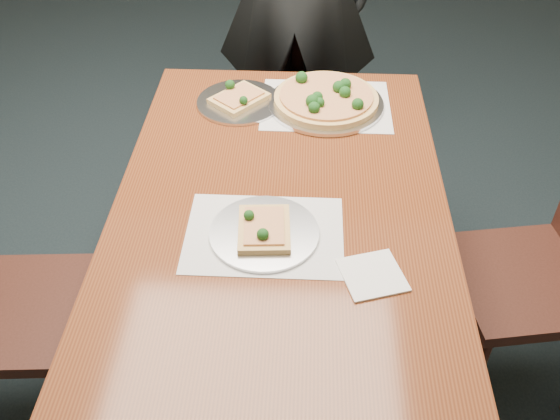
{
  "coord_description": "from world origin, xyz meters",
  "views": [
    {
      "loc": [
        0.24,
        -1.65,
        1.84
      ],
      "look_at": [
        0.18,
        -0.4,
        0.75
      ],
      "focal_mm": 40.0,
      "sensor_mm": 36.0,
      "label": 1
    }
  ],
  "objects_px": {
    "chair_far": "(293,72)",
    "chair_right": "(557,263)",
    "slice_plate_far": "(239,100)",
    "dining_table": "(280,235)",
    "pizza_pan": "(326,99)",
    "slice_plate_near": "(264,231)"
  },
  "relations": [
    {
      "from": "chair_far",
      "to": "slice_plate_far",
      "type": "xyz_separation_m",
      "value": [
        -0.16,
        -0.65,
        0.25
      ]
    },
    {
      "from": "chair_far",
      "to": "chair_right",
      "type": "bearing_deg",
      "value": -47.92
    },
    {
      "from": "dining_table",
      "to": "slice_plate_far",
      "type": "bearing_deg",
      "value": 106.87
    },
    {
      "from": "pizza_pan",
      "to": "slice_plate_near",
      "type": "relative_size",
      "value": 1.35
    },
    {
      "from": "dining_table",
      "to": "chair_far",
      "type": "xyz_separation_m",
      "value": [
        -0.0,
        1.18,
        -0.14
      ]
    },
    {
      "from": "dining_table",
      "to": "chair_far",
      "type": "height_order",
      "value": "chair_far"
    },
    {
      "from": "chair_right",
      "to": "pizza_pan",
      "type": "relative_size",
      "value": 2.41
    },
    {
      "from": "chair_far",
      "to": "chair_right",
      "type": "height_order",
      "value": "same"
    },
    {
      "from": "dining_table",
      "to": "chair_right",
      "type": "height_order",
      "value": "chair_right"
    },
    {
      "from": "chair_right",
      "to": "slice_plate_near",
      "type": "bearing_deg",
      "value": -88.52
    },
    {
      "from": "chair_far",
      "to": "slice_plate_near",
      "type": "xyz_separation_m",
      "value": [
        -0.03,
        -1.28,
        0.25
      ]
    },
    {
      "from": "dining_table",
      "to": "chair_far",
      "type": "bearing_deg",
      "value": 90.09
    },
    {
      "from": "chair_right",
      "to": "pizza_pan",
      "type": "distance_m",
      "value": 0.86
    },
    {
      "from": "slice_plate_far",
      "to": "chair_right",
      "type": "bearing_deg",
      "value": -25.25
    },
    {
      "from": "dining_table",
      "to": "slice_plate_far",
      "type": "relative_size",
      "value": 5.36
    },
    {
      "from": "pizza_pan",
      "to": "slice_plate_far",
      "type": "xyz_separation_m",
      "value": [
        -0.29,
        0.0,
        -0.01
      ]
    },
    {
      "from": "pizza_pan",
      "to": "chair_far",
      "type": "bearing_deg",
      "value": 101.05
    },
    {
      "from": "chair_far",
      "to": "slice_plate_far",
      "type": "bearing_deg",
      "value": -98.0
    },
    {
      "from": "pizza_pan",
      "to": "slice_plate_far",
      "type": "distance_m",
      "value": 0.29
    },
    {
      "from": "dining_table",
      "to": "pizza_pan",
      "type": "bearing_deg",
      "value": 76.66
    },
    {
      "from": "dining_table",
      "to": "chair_right",
      "type": "relative_size",
      "value": 1.65
    },
    {
      "from": "chair_right",
      "to": "slice_plate_far",
      "type": "distance_m",
      "value": 1.1
    }
  ]
}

